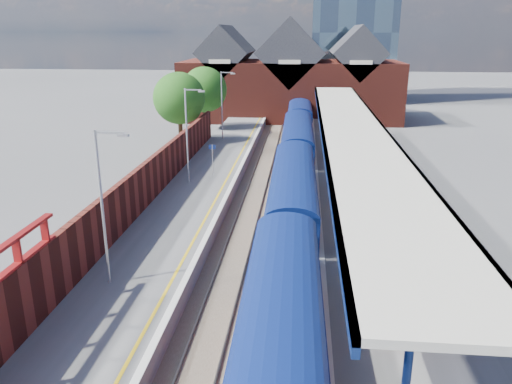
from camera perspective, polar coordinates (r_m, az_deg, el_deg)
ground at (r=45.15m, az=2.72°, el=2.61°), size 240.00×240.00×0.00m
ballast_bed at (r=35.60m, az=1.90°, el=-1.55°), size 6.00×76.00×0.06m
rails at (r=35.57m, az=1.90°, el=-1.42°), size 4.51×76.00×0.14m
left_platform at (r=36.19m, az=-6.81°, el=-0.56°), size 5.00×76.00×1.00m
right_platform at (r=35.61m, az=11.59°, el=-1.12°), size 6.00×76.00×1.00m
coping_left at (r=35.61m, az=-3.15°, el=0.12°), size 0.30×76.00×0.05m
coping_right at (r=35.24m, az=7.03°, el=-0.18°), size 0.30×76.00×0.05m
yellow_line at (r=35.71m, az=-4.10°, el=0.12°), size 0.14×76.00×0.01m
train at (r=40.31m, az=4.57°, el=3.82°), size 3.03×65.94×3.45m
canopy at (r=36.24m, az=10.94°, el=7.03°), size 4.50×52.00×4.48m
lamp_post_b at (r=22.34m, az=-16.92°, el=-0.81°), size 1.48×0.18×7.00m
lamp_post_c at (r=37.15m, az=-7.73°, el=7.05°), size 1.48×0.18×7.00m
lamp_post_d at (r=52.66m, az=-3.78°, el=10.32°), size 1.48×0.18×7.00m
platform_sign at (r=39.26m, az=-5.00°, el=4.28°), size 0.55×0.08×2.50m
brick_wall at (r=30.39m, az=-14.30°, el=-0.73°), size 0.35×50.00×3.86m
station_building at (r=71.84m, az=3.96°, el=12.68°), size 30.00×12.12×13.78m
tree_near at (r=51.38m, az=-8.64°, el=10.38°), size 5.20×5.20×8.10m
tree_far at (r=58.91m, az=-5.79°, el=11.42°), size 5.20×5.20×8.10m
parked_car_red at (r=20.10m, az=19.48°, el=-13.85°), size 3.91×2.36×1.25m
parked_car_silver at (r=31.92m, az=13.38°, el=-1.13°), size 4.63×2.16×1.47m
parked_car_dark at (r=34.94m, az=15.90°, el=0.17°), size 4.71×2.51×1.30m
parked_car_blue at (r=34.24m, az=15.43°, el=-0.11°), size 5.14×3.07×1.34m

